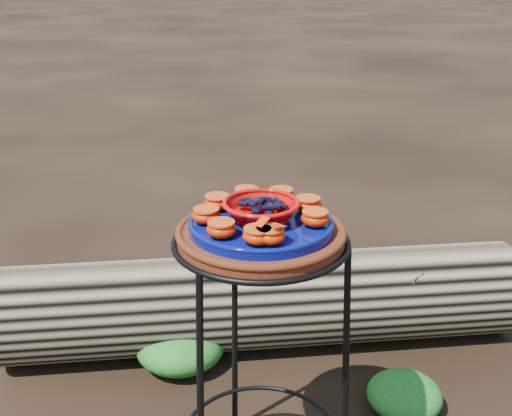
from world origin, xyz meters
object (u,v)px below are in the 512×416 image
object	(u,v)px
cobalt_plate	(261,225)
driftwood_log	(263,301)
red_bowl	(261,211)
plant_stand	(261,371)
terracotta_saucer	(261,236)

from	to	relation	value
cobalt_plate	driftwood_log	size ratio (longest dim) A/B	0.18
cobalt_plate	red_bowl	distance (m)	0.03
plant_stand	cobalt_plate	size ratio (longest dim) A/B	2.17
terracotta_saucer	cobalt_plate	bearing A→B (deg)	0.00
plant_stand	cobalt_plate	distance (m)	0.39
plant_stand	cobalt_plate	world-z (taller)	cobalt_plate
plant_stand	driftwood_log	bearing A→B (deg)	69.46
terracotta_saucer	red_bowl	bearing A→B (deg)	0.00
plant_stand	red_bowl	size ratio (longest dim) A/B	4.35
terracotta_saucer	driftwood_log	bearing A→B (deg)	69.46
driftwood_log	terracotta_saucer	bearing A→B (deg)	-110.54
red_bowl	terracotta_saucer	bearing A→B (deg)	0.00
plant_stand	terracotta_saucer	world-z (taller)	terracotta_saucer
plant_stand	red_bowl	xyz separation A→B (m)	(0.00, 0.00, 0.42)
plant_stand	driftwood_log	world-z (taller)	plant_stand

